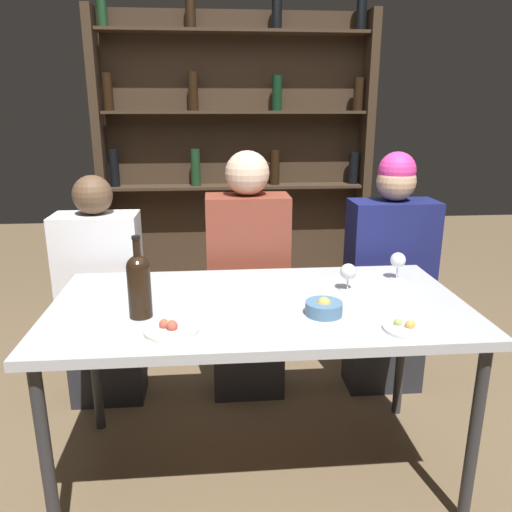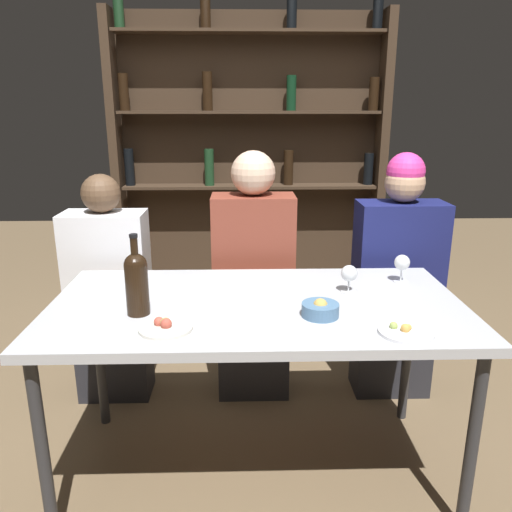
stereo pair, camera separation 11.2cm
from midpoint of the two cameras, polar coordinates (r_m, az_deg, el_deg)
ground_plane at (r=2.34m, az=-1.21°, el=-23.04°), size 10.00×10.00×0.00m
dining_table at (r=1.96m, az=-1.33°, el=-6.90°), size 1.60×0.82×0.77m
wine_rack_wall at (r=3.65m, az=-3.27°, el=11.14°), size 1.93×0.21×2.24m
wine_bottle at (r=1.83m, az=-14.94°, el=-3.03°), size 0.08×0.08×0.30m
wine_glass_0 at (r=2.24m, az=14.55°, el=-0.56°), size 0.07×0.07×0.12m
wine_glass_1 at (r=2.06m, az=8.98°, el=-1.89°), size 0.07×0.07×0.11m
food_plate_0 at (r=1.77m, az=15.42°, el=-7.92°), size 0.18×0.18×0.04m
food_plate_1 at (r=1.72m, az=-11.55°, el=-8.16°), size 0.19×0.19×0.04m
snack_bowl at (r=1.83m, az=6.02°, el=-5.92°), size 0.13×0.13×0.07m
seated_person_left at (r=2.66m, az=-18.31°, el=-4.86°), size 0.41×0.22×1.19m
seated_person_center at (r=2.57m, az=-2.13°, el=-3.33°), size 0.41×0.22×1.30m
seated_person_right at (r=2.71m, az=13.75°, el=-2.82°), size 0.44×0.22×1.29m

